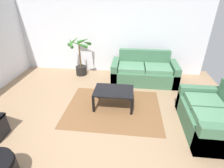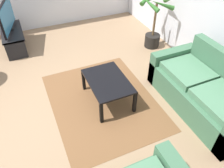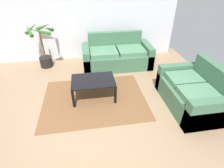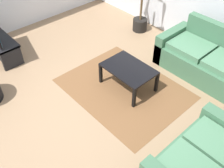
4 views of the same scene
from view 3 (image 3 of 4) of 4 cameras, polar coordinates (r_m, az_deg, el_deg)
name	(u,v)px [view 3 (image 3 of 4)]	position (r m, az deg, el deg)	size (l,w,h in m)	color
ground_plane	(80,128)	(3.29, -10.55, -13.91)	(6.60, 6.60, 0.00)	#937556
wall_back	(74,13)	(5.35, -12.25, 21.64)	(6.00, 0.06, 2.70)	silver
couch_main	(117,56)	(5.06, 1.58, 9.12)	(1.91, 0.90, 0.90)	#3F6B4C
couch_loveseat	(192,93)	(3.88, 24.68, -2.67)	(0.90, 1.44, 0.90)	#3F6B4C
coffee_table	(93,82)	(3.73, -6.16, 0.61)	(0.91, 0.63, 0.44)	black
area_rug	(95,99)	(3.87, -5.73, -4.85)	(2.20, 1.70, 0.01)	brown
potted_palm	(43,49)	(5.26, -21.49, 10.59)	(0.71, 0.71, 1.23)	black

